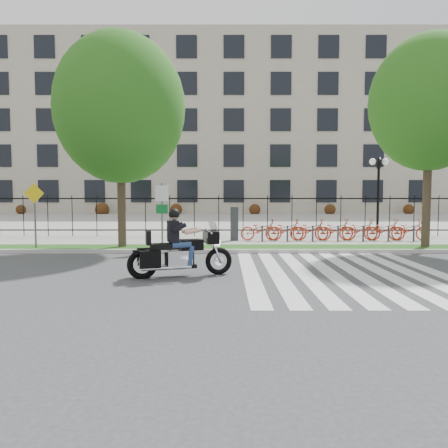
{
  "coord_description": "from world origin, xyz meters",
  "views": [
    {
      "loc": [
        1.47,
        -12.19,
        2.24
      ],
      "look_at": [
        1.46,
        3.0,
        1.18
      ],
      "focal_mm": 35.0,
      "sensor_mm": 36.0,
      "label": 1
    }
  ],
  "objects": [
    {
      "name": "iron_fence",
      "position": [
        0.0,
        9.2,
        1.15
      ],
      "size": [
        30.0,
        0.06,
        2.0
      ],
      "primitive_type": null,
      "color": "black",
      "rests_on": "sidewalk"
    },
    {
      "name": "sidewalk",
      "position": [
        0.0,
        7.45,
        0.07
      ],
      "size": [
        60.0,
        3.5,
        0.15
      ],
      "primitive_type": "cube",
      "color": "#A09C95",
      "rests_on": "ground"
    },
    {
      "name": "motorcycle_rider",
      "position": [
        0.29,
        -0.51,
        0.74
      ],
      "size": [
        2.8,
        1.31,
        2.22
      ],
      "color": "black",
      "rests_on": "ground"
    },
    {
      "name": "sign_pole_regulatory",
      "position": [
        -0.93,
        4.58,
        1.74
      ],
      "size": [
        0.5,
        0.09,
        2.5
      ],
      "color": "#59595B",
      "rests_on": "grass_verge"
    },
    {
      "name": "lamp_post_right",
      "position": [
        10.0,
        12.0,
        3.21
      ],
      "size": [
        1.06,
        0.7,
        4.25
      ],
      "color": "black",
      "rests_on": "ground"
    },
    {
      "name": "ground",
      "position": [
        0.0,
        0.0,
        0.0
      ],
      "size": [
        120.0,
        120.0,
        0.0
      ],
      "primitive_type": "plane",
      "color": "#38383B",
      "rests_on": "ground"
    },
    {
      "name": "street_tree_2",
      "position": [
        9.42,
        4.95,
        5.75
      ],
      "size": [
        4.59,
        4.59,
        8.25
      ],
      "color": "#32251B",
      "rests_on": "grass_verge"
    },
    {
      "name": "grass_verge",
      "position": [
        0.0,
        4.95,
        0.07
      ],
      "size": [
        60.0,
        1.5,
        0.15
      ],
      "primitive_type": "cube",
      "color": "#195114",
      "rests_on": "ground"
    },
    {
      "name": "plaza",
      "position": [
        0.0,
        25.0,
        0.05
      ],
      "size": [
        80.0,
        34.0,
        0.1
      ],
      "primitive_type": "cube",
      "color": "#A09C95",
      "rests_on": "ground"
    },
    {
      "name": "curb",
      "position": [
        0.0,
        4.1,
        0.07
      ],
      "size": [
        60.0,
        0.2,
        0.15
      ],
      "primitive_type": "cube",
      "color": "#B3B1A8",
      "rests_on": "ground"
    },
    {
      "name": "sign_pole_warning",
      "position": [
        -5.83,
        4.58,
        1.74
      ],
      "size": [
        0.78,
        0.09,
        2.49
      ],
      "color": "#59595B",
      "rests_on": "grass_verge"
    },
    {
      "name": "street_tree_1",
      "position": [
        -2.56,
        4.95,
        5.53
      ],
      "size": [
        5.05,
        5.05,
        8.3
      ],
      "color": "#32251B",
      "rests_on": "grass_verge"
    },
    {
      "name": "office_building",
      "position": [
        0.0,
        44.92,
        9.97
      ],
      "size": [
        60.0,
        21.9,
        20.15
      ],
      "color": "#AB9F8A",
      "rests_on": "ground"
    },
    {
      "name": "crosswalk_stripes",
      "position": [
        4.83,
        0.0,
        0.01
      ],
      "size": [
        5.7,
        8.0,
        0.01
      ],
      "primitive_type": null,
      "color": "silver",
      "rests_on": "ground"
    },
    {
      "name": "bike_share_station",
      "position": [
        6.35,
        7.2,
        0.64
      ],
      "size": [
        8.9,
        0.86,
        1.5
      ],
      "color": "#2D2D33",
      "rests_on": "sidewalk"
    }
  ]
}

